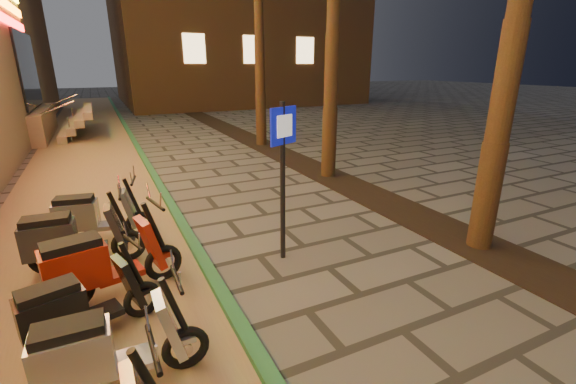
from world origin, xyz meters
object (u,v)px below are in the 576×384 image
scooter_9 (69,239)px  scooter_8 (99,264)px  pedestrian_sign (283,161)px  scooter_10 (92,216)px  scooter_7 (77,307)px  scooter_6 (103,351)px

scooter_9 → scooter_8: bearing=-66.9°
pedestrian_sign → scooter_10: pedestrian_sign is taller
scooter_10 → scooter_7: bearing=-82.8°
scooter_7 → scooter_9: bearing=77.2°
scooter_6 → scooter_9: size_ratio=0.92×
scooter_7 → scooter_8: (0.25, 0.81, 0.08)m
scooter_6 → pedestrian_sign: bearing=33.6°
scooter_9 → scooter_10: 1.00m
pedestrian_sign → scooter_9: (-3.07, 1.06, -1.11)m
scooter_6 → scooter_9: bearing=98.5°
scooter_9 → scooter_10: size_ratio=1.05×
scooter_6 → scooter_10: 3.75m
scooter_8 → scooter_9: 1.16m
pedestrian_sign → scooter_8: bearing=156.4°
scooter_6 → scooter_7: 0.93m
pedestrian_sign → scooter_9: 3.44m
pedestrian_sign → scooter_10: 3.60m
scooter_7 → scooter_10: (0.17, 2.85, 0.03)m
scooter_8 → scooter_6: bearing=-102.2°
scooter_6 → scooter_7: bearing=106.0°
pedestrian_sign → scooter_7: bearing=171.7°
scooter_6 → scooter_8: size_ratio=0.88×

